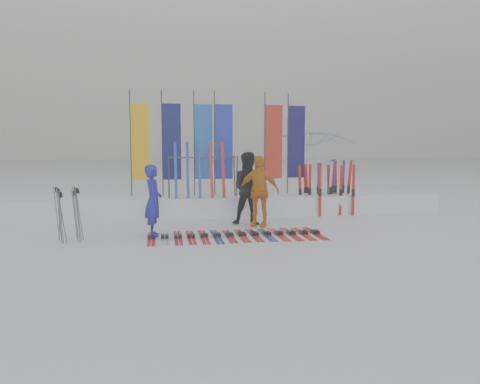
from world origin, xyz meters
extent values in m
plane|color=white|center=(0.00, 0.00, 0.00)|extent=(120.00, 120.00, 0.00)
cube|color=white|center=(0.00, 4.60, 0.30)|extent=(14.00, 1.60, 0.60)
imported|color=#1D21AB|center=(-1.91, 1.43, 0.85)|extent=(0.45, 0.65, 1.70)
imported|color=black|center=(0.63, 2.61, 0.98)|extent=(1.08, 0.91, 1.97)
imported|color=orange|center=(0.82, 2.32, 0.94)|extent=(1.19, 0.91, 1.89)
imported|color=white|center=(3.37, 5.76, 1.37)|extent=(3.60, 3.64, 2.74)
cube|color=red|center=(-1.95, 1.08, 0.04)|extent=(0.17, 1.64, 0.07)
cube|color=#B4B6BB|center=(-1.65, 1.08, 0.04)|extent=(0.17, 1.60, 0.07)
cube|color=red|center=(-1.35, 1.08, 0.04)|extent=(0.17, 1.64, 0.07)
cube|color=red|center=(-1.05, 1.08, 0.04)|extent=(0.17, 1.67, 0.07)
cube|color=red|center=(-0.75, 1.08, 0.04)|extent=(0.17, 1.67, 0.07)
cube|color=navy|center=(-0.45, 1.08, 0.04)|extent=(0.17, 1.68, 0.07)
cube|color=#B40E1D|center=(-0.14, 1.08, 0.04)|extent=(0.17, 1.62, 0.07)
cube|color=red|center=(0.16, 1.08, 0.04)|extent=(0.17, 1.58, 0.07)
cube|color=red|center=(0.46, 1.08, 0.04)|extent=(0.17, 1.58, 0.07)
cube|color=navy|center=(0.76, 1.08, 0.04)|extent=(0.17, 1.60, 0.07)
cube|color=red|center=(1.06, 1.08, 0.04)|extent=(0.17, 1.67, 0.07)
cube|color=#B51E0E|center=(1.36, 1.08, 0.04)|extent=(0.17, 1.69, 0.07)
cube|color=red|center=(1.67, 1.08, 0.04)|extent=(0.17, 1.66, 0.07)
cube|color=#B10E0E|center=(1.97, 1.08, 0.04)|extent=(0.17, 1.66, 0.07)
cylinder|color=#595B60|center=(-3.54, 0.88, 0.63)|extent=(0.11, 0.11, 1.25)
cylinder|color=#595B60|center=(-3.91, 0.91, 0.58)|extent=(0.05, 0.06, 1.16)
cylinder|color=#595B60|center=(-3.95, 1.02, 0.63)|extent=(0.08, 0.04, 1.25)
cylinder|color=#595B60|center=(-3.99, 1.28, 0.60)|extent=(0.11, 0.13, 1.19)
cylinder|color=#595B60|center=(-3.54, 1.17, 0.60)|extent=(0.14, 0.11, 1.20)
cylinder|color=#595B60|center=(-3.68, 1.43, 0.61)|extent=(0.13, 0.14, 1.22)
cylinder|color=#595B60|center=(-3.86, 0.81, 0.58)|extent=(0.04, 0.15, 1.16)
cylinder|color=#595B60|center=(-3.83, 0.78, 0.59)|extent=(0.15, 0.12, 1.17)
cylinder|color=#595B60|center=(-4.08, 1.39, 0.61)|extent=(0.13, 0.13, 1.22)
cylinder|color=#595B60|center=(-3.65, 1.16, 0.58)|extent=(0.12, 0.14, 1.14)
cylinder|color=#595B60|center=(-3.56, 1.08, 0.62)|extent=(0.10, 0.15, 1.23)
cylinder|color=#383A3F|center=(-2.60, 4.75, 2.20)|extent=(0.04, 0.04, 3.20)
cube|color=yellow|center=(-2.31, 4.75, 2.25)|extent=(0.55, 0.03, 2.30)
cylinder|color=#383A3F|center=(-1.67, 4.71, 2.20)|extent=(0.04, 0.04, 3.20)
cube|color=navy|center=(-1.38, 4.71, 2.25)|extent=(0.55, 0.03, 2.30)
cylinder|color=#383A3F|center=(-0.70, 4.78, 2.20)|extent=(0.04, 0.04, 3.20)
cube|color=blue|center=(-0.41, 4.78, 2.25)|extent=(0.55, 0.03, 2.30)
cylinder|color=#383A3F|center=(-0.07, 4.72, 2.20)|extent=(0.04, 0.04, 3.20)
cube|color=#172DB3|center=(0.22, 4.72, 2.25)|extent=(0.55, 0.03, 2.30)
cylinder|color=#383A3F|center=(1.51, 4.72, 2.20)|extent=(0.04, 0.04, 3.20)
cube|color=red|center=(1.80, 4.72, 2.25)|extent=(0.55, 0.03, 2.30)
cylinder|color=#383A3F|center=(2.32, 4.94, 2.20)|extent=(0.04, 0.04, 3.20)
cube|color=#0E0C55|center=(2.61, 4.94, 2.25)|extent=(0.55, 0.03, 2.30)
cylinder|color=#383A3F|center=(-1.49, 3.95, 1.23)|extent=(0.04, 0.30, 1.23)
cylinder|color=#383A3F|center=(-1.49, 4.45, 1.23)|extent=(0.04, 0.30, 1.23)
cylinder|color=#383A3F|center=(0.51, 3.95, 1.23)|extent=(0.04, 0.30, 1.23)
cylinder|color=#383A3F|center=(0.51, 4.45, 1.23)|extent=(0.04, 0.30, 1.23)
cylinder|color=#383A3F|center=(-0.49, 4.20, 1.78)|extent=(2.00, 0.04, 0.04)
cube|color=silver|center=(3.45, 4.06, 0.83)|extent=(0.09, 0.04, 1.65)
cube|color=red|center=(2.56, 4.31, 0.76)|extent=(0.09, 0.02, 1.52)
cube|color=navy|center=(4.06, 4.54, 0.83)|extent=(0.09, 0.04, 1.67)
cube|color=silver|center=(3.24, 4.58, 0.84)|extent=(0.09, 0.04, 1.68)
cube|color=red|center=(4.13, 4.22, 0.84)|extent=(0.09, 0.04, 1.68)
cube|color=navy|center=(3.70, 4.68, 0.78)|extent=(0.09, 0.04, 1.57)
cube|color=red|center=(2.91, 4.75, 0.78)|extent=(0.09, 0.03, 1.55)
cube|color=red|center=(3.71, 3.84, 0.77)|extent=(0.09, 0.03, 1.54)
cube|color=navy|center=(3.65, 4.43, 0.84)|extent=(0.09, 0.03, 1.67)
cube|color=red|center=(2.88, 4.78, 0.73)|extent=(0.09, 0.03, 1.47)
cube|color=red|center=(3.01, 3.72, 0.81)|extent=(0.09, 0.03, 1.63)
cube|color=red|center=(4.05, 3.67, 0.79)|extent=(0.09, 0.04, 1.57)
cube|color=red|center=(2.85, 4.25, 0.78)|extent=(0.09, 0.04, 1.57)
cube|color=red|center=(3.78, 4.44, 0.83)|extent=(0.09, 0.03, 1.66)
cube|color=navy|center=(3.68, 4.45, 0.85)|extent=(0.09, 0.03, 1.70)
cube|color=red|center=(3.49, 4.27, 0.77)|extent=(0.09, 0.03, 1.54)
cube|color=navy|center=(3.14, 4.21, 0.80)|extent=(0.09, 0.02, 1.61)
camera|label=1|loc=(-1.70, -9.71, 2.16)|focal=35.00mm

